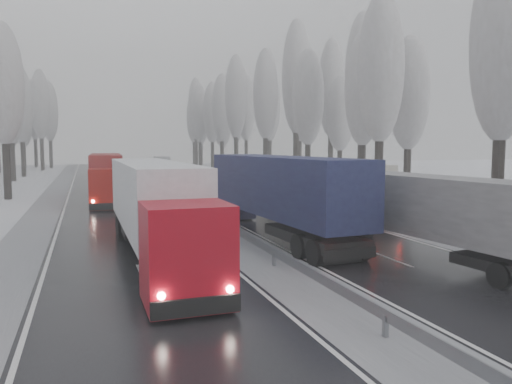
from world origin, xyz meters
TOP-DOWN VIEW (x-y plane):
  - carriageway_right at (5.25, 30.00)m, footprint 7.50×200.00m
  - carriageway_left at (-5.25, 30.00)m, footprint 7.50×200.00m
  - median_slush at (0.00, 30.00)m, footprint 3.00×200.00m
  - shoulder_right at (10.20, 30.00)m, footprint 2.40×200.00m
  - shoulder_left at (-10.20, 30.00)m, footprint 2.40×200.00m
  - median_guardrail at (0.00, 29.99)m, footprint 0.12×200.00m
  - tree_16 at (15.04, 15.67)m, footprint 3.60×3.60m
  - tree_18 at (14.51, 27.03)m, footprint 3.60×3.60m
  - tree_19 at (20.02, 31.03)m, footprint 3.60×3.60m
  - tree_20 at (17.90, 35.17)m, footprint 3.60×3.60m
  - tree_21 at (20.12, 39.17)m, footprint 3.60×3.60m
  - tree_22 at (17.02, 45.60)m, footprint 3.60×3.60m
  - tree_23 at (23.31, 49.60)m, footprint 3.60×3.60m
  - tree_24 at (17.90, 51.02)m, footprint 3.60×3.60m
  - tree_25 at (24.81, 55.02)m, footprint 3.60×3.60m
  - tree_26 at (17.56, 61.27)m, footprint 3.60×3.60m
  - tree_27 at (24.72, 65.27)m, footprint 3.60×3.60m
  - tree_28 at (16.34, 71.95)m, footprint 3.60×3.60m
  - tree_29 at (23.71, 75.95)m, footprint 3.60×3.60m
  - tree_30 at (16.56, 81.70)m, footprint 3.60×3.60m
  - tree_31 at (22.48, 85.70)m, footprint 3.60×3.60m
  - tree_32 at (16.63, 89.21)m, footprint 3.60×3.60m
  - tree_33 at (19.77, 93.21)m, footprint 3.60×3.60m
  - tree_34 at (15.73, 96.32)m, footprint 3.60×3.60m
  - tree_35 at (24.94, 100.32)m, footprint 3.60×3.60m
  - tree_36 at (17.04, 106.16)m, footprint 3.60×3.60m
  - tree_37 at (24.02, 110.16)m, footprint 3.60×3.60m
  - tree_38 at (18.73, 116.73)m, footprint 3.60×3.60m
  - tree_39 at (21.55, 120.73)m, footprint 3.60×3.60m
  - tree_62 at (-13.94, 43.73)m, footprint 3.60×3.60m
  - tree_68 at (-16.58, 69.11)m, footprint 3.60×3.60m
  - tree_70 at (-16.33, 79.19)m, footprint 3.60×3.60m
  - tree_72 at (-18.93, 88.54)m, footprint 3.60×3.60m
  - tree_74 at (-15.07, 99.33)m, footprint 3.60×3.60m
  - tree_76 at (-14.05, 108.72)m, footprint 3.60×3.60m
  - tree_77 at (-19.66, 112.72)m, footprint 3.60×3.60m
  - tree_78 at (-17.56, 115.31)m, footprint 3.60×3.60m
  - tree_79 at (-20.33, 119.31)m, footprint 3.60×3.60m
  - truck_grey_tarp at (6.70, 11.13)m, footprint 3.67×14.29m
  - truck_blue_box at (2.31, 18.41)m, footprint 3.79×17.12m
  - truck_cream_box at (8.21, 25.02)m, footprint 3.67×14.86m
  - box_truck_distant at (6.18, 86.37)m, footprint 2.64×7.91m
  - truck_red_white at (-4.39, 14.72)m, footprint 2.67×16.35m
  - truck_red_red at (-5.45, 39.32)m, footprint 3.13×16.19m

SIDE VIEW (x-z plane):
  - carriageway_right at x=5.25m, z-range 0.00..0.03m
  - carriageway_left at x=-5.25m, z-range 0.00..0.03m
  - median_slush at x=0.00m, z-range 0.00..0.04m
  - shoulder_right at x=10.20m, z-range 0.00..0.04m
  - shoulder_left at x=-10.20m, z-range 0.00..0.04m
  - median_guardrail at x=0.00m, z-range 0.22..0.98m
  - box_truck_distant at x=6.18m, z-range 0.03..2.95m
  - truck_grey_tarp at x=6.70m, z-range 0.30..3.94m
  - truck_cream_box at x=8.21m, z-range 0.32..4.10m
  - truck_red_red at x=-5.45m, z-range 0.35..4.48m
  - truck_red_white at x=-4.39m, z-range 0.35..4.53m
  - truck_blue_box at x=2.31m, z-range 0.36..4.72m
  - tree_23 at x=23.31m, z-range 1.99..15.54m
  - tree_77 at x=-19.66m, z-range 2.10..16.42m
  - tree_33 at x=19.77m, z-range 2.10..16.42m
  - tree_19 at x=20.02m, z-range 2.13..16.70m
  - tree_72 at x=-18.93m, z-range 2.21..17.31m
  - tree_20 at x=17.90m, z-range 2.29..18.00m
  - tree_22 at x=17.02m, z-range 2.31..18.17m
  - tree_62 at x=-13.94m, z-range 2.34..18.38m
  - tree_39 at x=21.55m, z-range 2.36..18.54m
  - tree_37 at x=24.02m, z-range 2.38..18.75m
  - tree_16 at x=15.04m, z-range 2.40..18.93m
  - tree_18 at x=14.51m, z-range 2.41..18.99m
  - tree_68 at x=-16.58m, z-range 2.42..19.07m
  - tree_79 at x=-20.33m, z-range 2.48..19.54m
  - tree_70 at x=-16.33m, z-range 2.48..19.57m
  - tree_32 at x=16.63m, z-range 2.51..19.85m
  - tree_27 at x=24.72m, z-range 2.55..20.17m
  - tree_34 at x=15.73m, z-range 2.55..20.19m
  - tree_30 at x=16.56m, z-range 2.59..20.45m
  - tree_38 at x=18.73m, z-range 2.60..20.58m
  - tree_29 at x=23.71m, z-range 2.62..20.73m
  - tree_35 at x=24.94m, z-range 2.64..20.89m
  - tree_76 at x=-14.05m, z-range 2.68..21.23m
  - tree_31 at x=22.48m, z-range 2.68..21.26m
  - tree_21 at x=20.12m, z-range 2.69..21.31m
  - tree_26 at x=17.56m, z-range 2.71..21.49m
  - tree_25 at x=24.81m, z-range 2.80..22.24m
  - tree_78 at x=-17.56m, z-range 2.81..22.37m
  - tree_28 at x=16.34m, z-range 2.82..22.45m
  - tree_74 at x=-15.07m, z-range 2.83..22.52m
  - tree_36 at x=17.04m, z-range 2.91..23.13m
  - tree_24 at x=17.90m, z-range 2.94..23.43m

